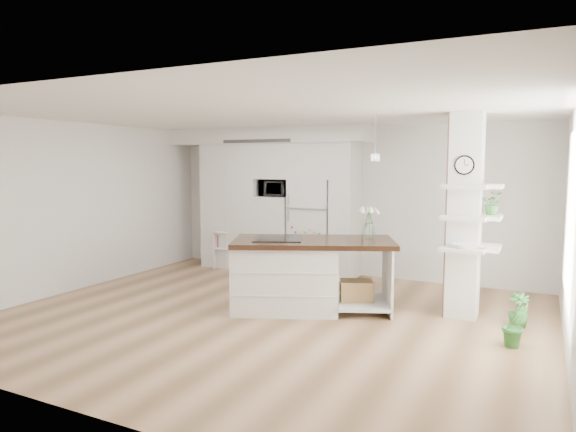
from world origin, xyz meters
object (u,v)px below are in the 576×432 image
Objects in this scene: kitchen_island at (295,273)px; floor_plant_a at (515,325)px; bookshelf at (232,252)px; refrigerator at (313,227)px.

kitchen_island reaches higher than floor_plant_a.
kitchen_island is 2.87m from floor_plant_a.
bookshelf reaches higher than floor_plant_a.
kitchen_island is at bearing -59.49° from bookshelf.
floor_plant_a is at bearing -28.55° from kitchen_island.
refrigerator is at bearing 145.35° from floor_plant_a.
bookshelf is 5.65m from floor_plant_a.
floor_plant_a is at bearing -42.23° from bookshelf.
bookshelf is at bearing 156.41° from floor_plant_a.
kitchen_island is 3.09m from bookshelf.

